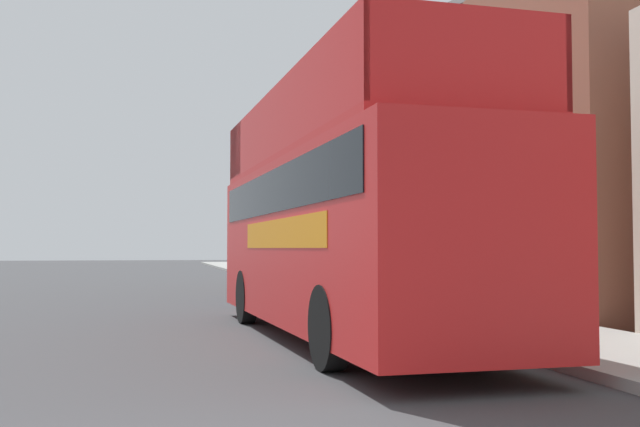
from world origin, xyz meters
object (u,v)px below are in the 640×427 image
parked_car_ahead_of_bus (289,279)px  lamp_post_third (316,195)px  lamp_post_second (405,161)px  tour_bus (342,226)px

parked_car_ahead_of_bus → lamp_post_third: bearing=70.0°
lamp_post_second → lamp_post_third: 8.62m
lamp_post_second → lamp_post_third: bearing=90.9°
tour_bus → lamp_post_second: bearing=53.3°
lamp_post_third → lamp_post_second: bearing=-89.1°
tour_bus → parked_car_ahead_of_bus: (0.64, 8.45, -1.22)m
parked_car_ahead_of_bus → lamp_post_second: 5.98m
tour_bus → lamp_post_second: 4.42m
tour_bus → lamp_post_third: size_ratio=2.25×
parked_car_ahead_of_bus → lamp_post_second: (1.69, -5.02, 2.78)m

